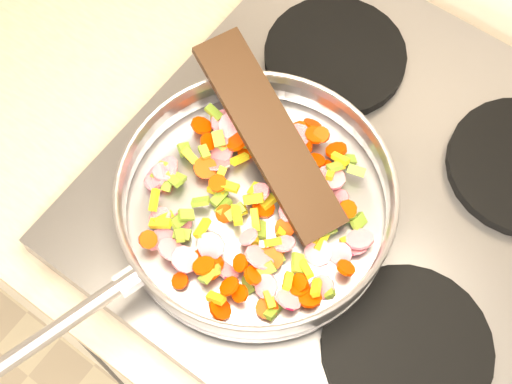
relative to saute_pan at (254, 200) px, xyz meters
The scene contains 7 objects.
cooktop 0.16m from the saute_pan, 50.23° to the left, with size 0.60×0.60×0.04m, color #939399.
grate_fl 0.07m from the saute_pan, 147.92° to the right, with size 0.19×0.19×0.02m, color black.
grate_fr 0.24m from the saute_pan, ahead, with size 0.19×0.19×0.02m, color black.
grate_bl 0.26m from the saute_pan, 101.15° to the left, with size 0.19×0.19×0.02m, color black.
saute_pan is the anchor object (origin of this frame).
vegetable_heap 0.01m from the saute_pan, 22.74° to the left, with size 0.28×0.28×0.05m.
wooden_spatula 0.08m from the saute_pan, 112.65° to the left, with size 0.26×0.06×0.01m, color black.
Camera 1 is at (-0.59, 1.28, 1.73)m, focal length 50.00 mm.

